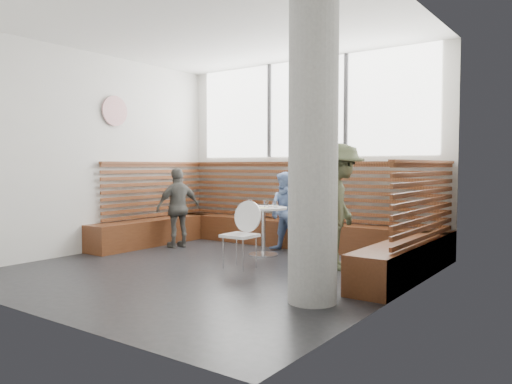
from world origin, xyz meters
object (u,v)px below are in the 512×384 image
Objects in this scene: cafe_chair at (243,229)px; adult_man at (340,207)px; child_back at (287,212)px; child_left at (178,208)px; concrete_column at (313,145)px; cafe_table at (263,221)px.

cafe_chair is 0.54× the size of adult_man.
child_left is at bearing -158.23° from child_back.
child_back is 1.87m from child_left.
adult_man is at bearing -29.08° from child_back.
child_back is at bearing 127.12° from concrete_column.
concrete_column is at bearing -31.16° from cafe_chair.
cafe_table is 1.47m from adult_man.
cafe_table is 0.95m from cafe_chair.
cafe_table is 0.45× the size of adult_man.
adult_man is 3.04m from child_left.
cafe_chair is 1.41m from child_back.
child_left is at bearing -172.74° from cafe_table.
child_back is (-1.30, 0.72, -0.20)m from adult_man.
cafe_chair is (0.29, -0.91, -0.01)m from cafe_table.
adult_man is 1.24× the size of child_left.
concrete_column is at bearing 82.63° from child_left.
adult_man is 1.50m from child_back.
concrete_column is 2.36× the size of child_left.
concrete_column is at bearing -44.59° from cafe_table.
concrete_column reaches higher than child_left.
child_left is at bearing 159.77° from cafe_chair.
child_left is (-1.62, -0.21, 0.14)m from cafe_table.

